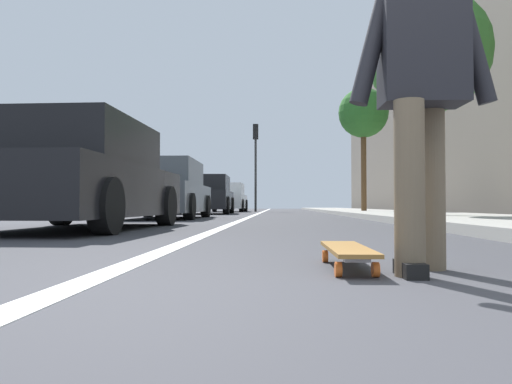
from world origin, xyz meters
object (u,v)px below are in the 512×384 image
parked_car_near (78,178)px  parked_car_far (206,195)px  skateboard (347,251)px  parked_car_mid (166,191)px  street_tree_mid (428,54)px  skater_person (422,81)px  traffic_light (256,152)px  street_tree_far (363,114)px  parked_car_end (227,198)px

parked_car_near → parked_car_far: parked_car_far is taller
skateboard → parked_car_far: parked_car_far is taller
parked_car_mid → street_tree_mid: (-1.75, -6.08, 2.90)m
parked_car_mid → street_tree_mid: size_ratio=0.91×
skater_person → traffic_light: 24.25m
skater_person → skateboard: bearing=66.7°
parked_car_far → traffic_light: bearing=-13.2°
parked_car_near → traffic_light: bearing=-4.5°
street_tree_far → skater_person: bearing=171.5°
traffic_light → street_tree_far: 8.59m
parked_car_near → parked_car_far: 12.82m
parked_car_near → traffic_light: size_ratio=0.94×
parked_car_near → street_tree_far: 14.12m
skateboard → parked_car_mid: (10.04, 3.22, 0.60)m
skater_person → parked_car_mid: bearing=19.3°
street_tree_far → parked_car_far: bearing=86.1°
skater_person → traffic_light: size_ratio=0.35×
parked_car_near → parked_car_mid: (5.85, 0.09, -0.02)m
traffic_light → street_tree_mid: street_tree_mid is taller
street_tree_mid → street_tree_far: street_tree_mid is taller
parked_car_near → street_tree_mid: size_ratio=0.88×
traffic_light → street_tree_far: street_tree_far is taller
parked_car_near → skateboard: bearing=-143.3°
skater_person → street_tree_mid: (8.44, -2.52, 2.66)m
traffic_light → parked_car_far: bearing=166.8°
parked_car_mid → street_tree_far: street_tree_far is taller
skateboard → traffic_light: bearing=3.8°
parked_car_far → parked_car_near: bearing=-179.6°
skateboard → street_tree_far: (16.60, -2.86, 3.72)m
street_tree_mid → parked_car_mid: bearing=73.9°
parked_car_near → parked_car_mid: parked_car_near is taller
street_tree_mid → street_tree_far: size_ratio=1.03×
parked_car_near → parked_car_mid: size_ratio=0.97×
parked_car_near → parked_car_far: bearing=0.4°
parked_car_far → parked_car_end: 6.69m
traffic_light → street_tree_mid: (-15.63, -4.45, 0.42)m
skater_person → parked_car_near: skater_person is taller
parked_car_mid → parked_car_end: 13.66m
parked_car_near → street_tree_far: street_tree_far is taller
traffic_light → parked_car_end: bearing=98.5°
skater_person → traffic_light: bearing=4.6°
skateboard → skater_person: skater_person is taller
skateboard → skater_person: size_ratio=0.51×
parked_car_near → parked_car_far: size_ratio=1.04×
parked_car_end → skateboard: bearing=-172.6°
parked_car_mid → parked_car_end: parked_car_end is taller
street_tree_mid → skateboard: bearing=161.0°
street_tree_mid → street_tree_far: (8.31, 0.00, 0.21)m
skateboard → parked_car_near: (4.19, 3.12, 0.62)m
traffic_light → street_tree_far: (-7.32, -4.45, 0.63)m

